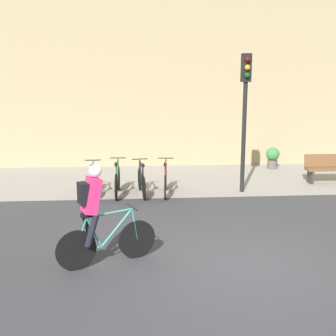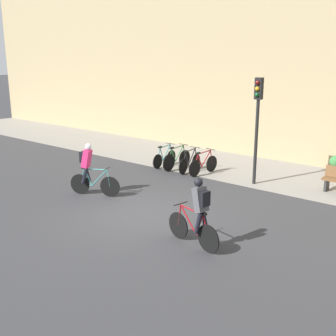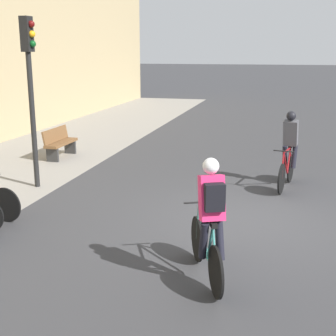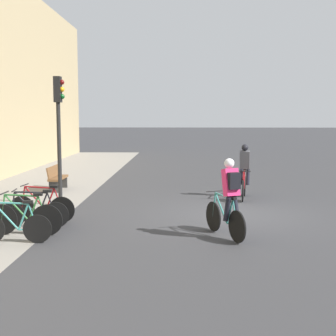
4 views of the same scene
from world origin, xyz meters
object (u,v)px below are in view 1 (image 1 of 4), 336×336
(parked_bike_3, at_px, (165,180))
(traffic_light_pole, at_px, (245,98))
(potted_plant, at_px, (273,157))
(parked_bike_0, at_px, (93,182))
(cyclist_pink, at_px, (96,213))
(parked_bike_1, at_px, (117,181))
(bench, at_px, (328,168))
(parked_bike_2, at_px, (142,181))

(parked_bike_3, height_order, traffic_light_pole, traffic_light_pole)
(potted_plant, bearing_deg, parked_bike_3, -141.88)
(traffic_light_pole, height_order, potted_plant, traffic_light_pole)
(parked_bike_0, bearing_deg, potted_plant, 27.80)
(traffic_light_pole, relative_size, potted_plant, 4.97)
(cyclist_pink, relative_size, parked_bike_1, 1.02)
(bench, bearing_deg, parked_bike_1, -171.33)
(traffic_light_pole, height_order, bench, traffic_light_pole)
(cyclist_pink, distance_m, parked_bike_1, 4.65)
(parked_bike_1, height_order, potted_plant, parked_bike_1)
(parked_bike_0, xyz_separation_m, bench, (7.22, 1.00, 0.08))
(traffic_light_pole, distance_m, potted_plant, 4.32)
(parked_bike_1, height_order, bench, parked_bike_1)
(parked_bike_0, relative_size, parked_bike_3, 0.93)
(parked_bike_2, height_order, bench, parked_bike_2)
(cyclist_pink, bearing_deg, parked_bike_1, 88.24)
(parked_bike_2, height_order, potted_plant, parked_bike_2)
(parked_bike_2, bearing_deg, potted_plant, 34.02)
(parked_bike_1, bearing_deg, parked_bike_0, -179.92)
(parked_bike_2, relative_size, bench, 1.15)
(parked_bike_0, relative_size, traffic_light_pole, 0.42)
(parked_bike_0, height_order, traffic_light_pole, traffic_light_pole)
(cyclist_pink, relative_size, potted_plant, 2.30)
(parked_bike_1, bearing_deg, cyclist_pink, -91.76)
(cyclist_pink, distance_m, potted_plant, 9.69)
(parked_bike_0, relative_size, potted_plant, 2.06)
(parked_bike_3, xyz_separation_m, potted_plant, (4.14, 3.25, 0.04))
(cyclist_pink, bearing_deg, parked_bike_3, 72.12)
(parked_bike_1, bearing_deg, potted_plant, 30.61)
(cyclist_pink, relative_size, bench, 1.23)
(parked_bike_1, distance_m, parked_bike_2, 0.68)
(parked_bike_1, relative_size, bench, 1.21)
(cyclist_pink, xyz_separation_m, traffic_light_pole, (3.71, 4.71, 1.73))
(traffic_light_pole, bearing_deg, parked_bike_3, -177.69)
(parked_bike_1, bearing_deg, bench, 8.67)
(bench, bearing_deg, parked_bike_3, -169.11)
(parked_bike_0, height_order, parked_bike_3, parked_bike_3)
(cyclist_pink, distance_m, bench, 8.75)
(cyclist_pink, xyz_separation_m, parked_bike_0, (-0.53, 4.62, -0.56))
(cyclist_pink, distance_m, traffic_light_pole, 6.24)
(bench, relative_size, potted_plant, 1.87)
(cyclist_pink, bearing_deg, parked_bike_2, 79.96)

